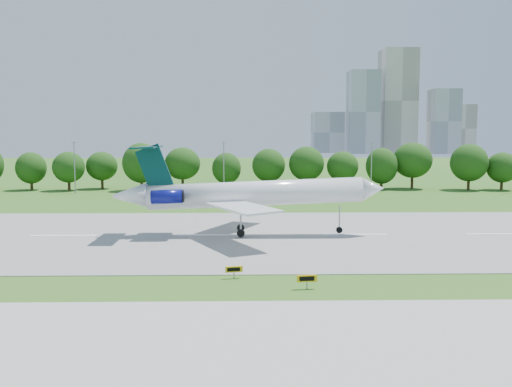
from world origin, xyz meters
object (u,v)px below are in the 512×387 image
(taxi_sign_left, at_px, (307,279))
(service_vehicle_b, at_px, (306,195))
(service_vehicle_a, at_px, (194,194))
(airliner, at_px, (241,193))

(taxi_sign_left, distance_m, service_vehicle_b, 76.23)
(service_vehicle_a, bearing_deg, airliner, -147.93)
(airliner, xyz_separation_m, service_vehicle_b, (14.19, 48.19, -5.30))
(service_vehicle_b, bearing_deg, airliner, 172.36)
(airliner, bearing_deg, service_vehicle_a, 101.79)
(service_vehicle_b, bearing_deg, taxi_sign_left, -177.43)
(airliner, height_order, service_vehicle_a, airliner)
(taxi_sign_left, xyz_separation_m, service_vehicle_b, (8.23, 75.78, -0.36))
(taxi_sign_left, bearing_deg, service_vehicle_a, 95.69)
(airliner, xyz_separation_m, taxi_sign_left, (5.96, -27.60, -4.94))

